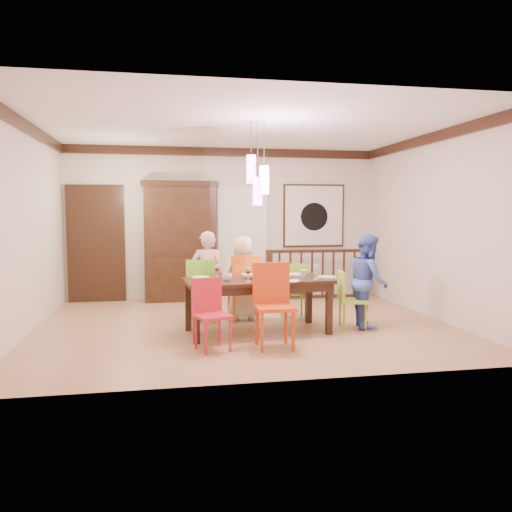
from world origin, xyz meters
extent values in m
plane|color=#AA7C52|center=(0.00, 0.00, 0.00)|extent=(6.00, 6.00, 0.00)
plane|color=white|center=(0.00, 0.00, 2.90)|extent=(6.00, 6.00, 0.00)
plane|color=beige|center=(0.00, 2.50, 1.45)|extent=(6.00, 0.00, 6.00)
plane|color=beige|center=(-3.00, 0.00, 1.45)|extent=(0.00, 5.00, 5.00)
plane|color=beige|center=(3.00, 0.00, 1.45)|extent=(0.00, 5.00, 5.00)
cube|color=black|center=(-2.40, 2.45, 1.05)|extent=(1.04, 0.07, 2.24)
cube|color=silver|center=(0.35, 2.46, 1.05)|extent=(0.97, 0.05, 2.22)
cube|color=black|center=(1.80, 2.47, 1.60)|extent=(1.25, 0.04, 1.25)
cube|color=silver|center=(1.80, 2.44, 1.60)|extent=(1.18, 0.02, 1.18)
cylinder|color=black|center=(1.80, 2.43, 1.58)|extent=(0.56, 0.01, 0.56)
cube|color=#FF4CBC|center=(0.02, -0.42, 2.25)|extent=(0.11, 0.11, 0.38)
cylinder|color=black|center=(0.02, -0.42, 2.67)|extent=(0.01, 0.01, 0.46)
cube|color=#FF4CBC|center=(0.18, -0.52, 2.10)|extent=(0.11, 0.11, 0.38)
cylinder|color=black|center=(0.18, -0.52, 2.59)|extent=(0.01, 0.01, 0.61)
cube|color=#FF4CBC|center=(0.10, -0.47, 1.95)|extent=(0.11, 0.11, 0.38)
cylinder|color=black|center=(0.10, -0.47, 2.52)|extent=(0.01, 0.01, 0.76)
cube|color=black|center=(0.10, -0.47, 0.72)|extent=(2.06, 1.08, 0.05)
cube|color=black|center=(-0.81, -0.10, 0.35)|extent=(0.09, 0.09, 0.70)
cube|color=black|center=(1.01, -0.10, 0.35)|extent=(0.09, 0.09, 0.70)
cube|color=black|center=(-0.81, -0.84, 0.35)|extent=(0.09, 0.09, 0.70)
cube|color=black|center=(1.01, -0.84, 0.35)|extent=(0.09, 0.09, 0.70)
cube|color=black|center=(0.10, -0.08, 0.65)|extent=(1.78, 0.20, 0.10)
cube|color=black|center=(0.10, -0.86, 0.65)|extent=(1.78, 0.20, 0.10)
cube|color=#75CD29|center=(-0.60, 0.33, 0.47)|extent=(0.50, 0.50, 0.04)
cube|color=#75CD29|center=(-0.60, 0.33, 0.73)|extent=(0.44, 0.10, 0.48)
cylinder|color=#75CD29|center=(-0.78, 0.15, 0.23)|extent=(0.04, 0.04, 0.46)
cylinder|color=#75CD29|center=(-0.43, 0.15, 0.23)|extent=(0.04, 0.04, 0.46)
cylinder|color=#75CD29|center=(-0.78, 0.51, 0.23)|extent=(0.04, 0.04, 0.46)
cylinder|color=#75CD29|center=(-0.43, 0.51, 0.23)|extent=(0.04, 0.04, 0.46)
cube|color=orange|center=(0.03, 0.35, 0.50)|extent=(0.50, 0.50, 0.04)
cube|color=orange|center=(0.03, 0.35, 0.77)|extent=(0.47, 0.08, 0.51)
cylinder|color=orange|center=(-0.16, 0.16, 0.24)|extent=(0.04, 0.04, 0.49)
cylinder|color=orange|center=(0.22, 0.16, 0.24)|extent=(0.04, 0.04, 0.49)
cylinder|color=orange|center=(-0.16, 0.54, 0.24)|extent=(0.04, 0.04, 0.49)
cylinder|color=orange|center=(0.22, 0.54, 0.24)|extent=(0.04, 0.04, 0.49)
cube|color=#73B026|center=(0.83, 0.32, 0.43)|extent=(0.43, 0.43, 0.04)
cube|color=#73B026|center=(0.83, 0.32, 0.67)|extent=(0.40, 0.07, 0.44)
cylinder|color=#73B026|center=(0.67, 0.15, 0.21)|extent=(0.03, 0.03, 0.42)
cylinder|color=#73B026|center=(0.99, 0.15, 0.21)|extent=(0.03, 0.03, 0.42)
cylinder|color=#73B026|center=(0.67, 0.48, 0.21)|extent=(0.03, 0.03, 0.42)
cylinder|color=#73B026|center=(0.99, 0.48, 0.21)|extent=(0.03, 0.03, 0.42)
cube|color=red|center=(-0.59, -1.25, 0.42)|extent=(0.49, 0.49, 0.04)
cube|color=red|center=(-0.59, -1.25, 0.65)|extent=(0.38, 0.16, 0.43)
cylinder|color=red|center=(-0.75, -1.41, 0.20)|extent=(0.03, 0.03, 0.41)
cylinder|color=red|center=(-0.44, -1.41, 0.20)|extent=(0.03, 0.03, 0.41)
cylinder|color=red|center=(-0.75, -1.09, 0.20)|extent=(0.03, 0.03, 0.41)
cylinder|color=red|center=(-0.44, -1.09, 0.20)|extent=(0.03, 0.03, 0.41)
cube|color=#C23B10|center=(0.16, -1.29, 0.50)|extent=(0.47, 0.47, 0.04)
cube|color=#C23B10|center=(0.16, -1.29, 0.78)|extent=(0.47, 0.05, 0.51)
cylinder|color=#C23B10|center=(-0.03, -1.49, 0.25)|extent=(0.04, 0.04, 0.49)
cylinder|color=#C23B10|center=(0.35, -1.49, 0.25)|extent=(0.04, 0.04, 0.49)
cylinder|color=#C23B10|center=(-0.03, -1.10, 0.25)|extent=(0.04, 0.04, 0.49)
cylinder|color=#C23B10|center=(0.35, -1.10, 0.25)|extent=(0.04, 0.04, 0.49)
cube|color=#93BF2B|center=(1.49, -0.50, 0.40)|extent=(0.43, 0.43, 0.04)
cube|color=#93BF2B|center=(1.49, -0.50, 0.63)|extent=(0.09, 0.38, 0.41)
cylinder|color=#93BF2B|center=(1.33, -0.65, 0.20)|extent=(0.03, 0.03, 0.39)
cylinder|color=#93BF2B|center=(1.64, -0.65, 0.20)|extent=(0.03, 0.03, 0.39)
cylinder|color=#93BF2B|center=(1.33, -0.35, 0.20)|extent=(0.03, 0.03, 0.39)
cylinder|color=#93BF2B|center=(1.64, -0.35, 0.20)|extent=(0.03, 0.03, 0.39)
cube|color=black|center=(-0.86, 2.28, 0.43)|extent=(1.33, 0.44, 0.85)
cube|color=black|center=(-0.86, 2.30, 1.52)|extent=(1.33, 0.40, 1.33)
cube|color=black|center=(-0.86, 2.49, 1.52)|extent=(1.14, 0.02, 1.14)
cube|color=black|center=(-0.86, 2.30, 2.20)|extent=(1.42, 0.44, 0.10)
cube|color=black|center=(0.78, 1.95, 0.46)|extent=(0.12, 0.12, 0.92)
cube|color=black|center=(2.67, 1.95, 0.46)|extent=(0.12, 0.12, 0.92)
cube|color=black|center=(1.73, 1.95, 0.93)|extent=(2.01, 0.14, 0.06)
cube|color=black|center=(1.73, 1.95, 0.05)|extent=(1.89, 0.11, 0.05)
imported|color=beige|center=(-0.52, 0.33, 0.69)|extent=(0.56, 0.42, 1.39)
imported|color=beige|center=(0.04, 0.42, 0.65)|extent=(0.69, 0.50, 1.30)
imported|color=#4461C0|center=(1.75, -0.42, 0.68)|extent=(0.63, 0.74, 1.36)
imported|color=gold|center=(0.44, -0.57, 0.79)|extent=(0.36, 0.36, 0.07)
imported|color=white|center=(-0.01, -0.41, 0.78)|extent=(0.25, 0.25, 0.06)
imported|color=silver|center=(-0.33, -0.59, 0.80)|extent=(0.17, 0.17, 0.10)
imported|color=silver|center=(0.79, -0.36, 0.80)|extent=(0.13, 0.13, 0.10)
cylinder|color=white|center=(-0.66, -0.20, 0.76)|extent=(0.26, 0.26, 0.01)
cylinder|color=white|center=(0.12, -0.16, 0.76)|extent=(0.26, 0.26, 0.01)
cylinder|color=white|center=(0.74, -0.11, 0.76)|extent=(0.26, 0.26, 0.01)
cylinder|color=white|center=(-0.59, -0.72, 0.76)|extent=(0.26, 0.26, 0.01)
cylinder|color=white|center=(0.48, -0.79, 0.76)|extent=(0.26, 0.26, 0.01)
cylinder|color=white|center=(1.10, -0.50, 0.76)|extent=(0.26, 0.26, 0.01)
cube|color=#D83359|center=(0.08, -0.78, 0.76)|extent=(0.18, 0.14, 0.01)
camera|label=1|loc=(-1.15, -7.18, 1.66)|focal=35.00mm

